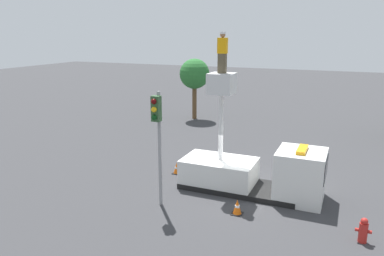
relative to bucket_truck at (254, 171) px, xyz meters
The scene contains 8 objects.
ground_plane 1.17m from the bucket_truck, behind, with size 120.00×120.00×0.00m, color #38383A.
bucket_truck is the anchor object (origin of this frame).
worker 5.40m from the bucket_truck, behind, with size 0.40×0.26×1.75m.
traffic_light_pole 4.96m from the bucket_truck, 137.72° to the right, with size 0.34×0.57×4.78m.
fire_hydrant 5.24m from the bucket_truck, 30.11° to the right, with size 0.53×0.29×0.90m.
traffic_cone_rear 4.25m from the bucket_truck, behind, with size 0.40×0.40×0.57m.
traffic_cone_curbside 2.45m from the bucket_truck, 90.78° to the right, with size 0.44×0.44×0.61m.
tree_left_bg 15.32m from the bucket_truck, 123.05° to the left, with size 2.44×2.44×4.96m.
Camera 1 is at (4.32, -15.48, 6.98)m, focal length 35.00 mm.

